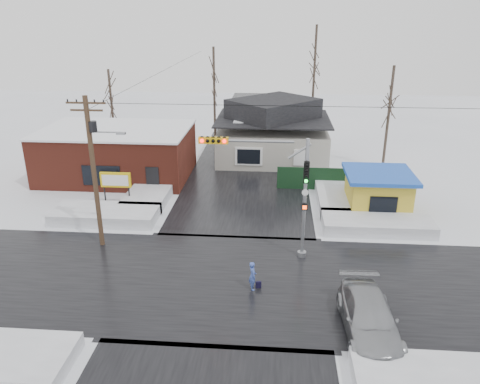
# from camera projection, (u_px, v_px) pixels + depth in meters

# --- Properties ---
(ground) EXTENTS (120.00, 120.00, 0.00)m
(ground) POSITION_uv_depth(u_px,v_px,m) (227.00, 281.00, 24.53)
(ground) COLOR white
(ground) RESTS_ON ground
(road_ns) EXTENTS (10.00, 120.00, 0.02)m
(road_ns) POSITION_uv_depth(u_px,v_px,m) (227.00, 281.00, 24.53)
(road_ns) COLOR black
(road_ns) RESTS_ON ground
(road_ew) EXTENTS (120.00, 10.00, 0.02)m
(road_ew) POSITION_uv_depth(u_px,v_px,m) (227.00, 281.00, 24.53)
(road_ew) COLOR black
(road_ew) RESTS_ON ground
(snowbank_nw) EXTENTS (7.00, 3.00, 0.80)m
(snowbank_nw) POSITION_uv_depth(u_px,v_px,m) (106.00, 215.00, 31.56)
(snowbank_nw) COLOR white
(snowbank_nw) RESTS_ON ground
(snowbank_ne) EXTENTS (7.00, 3.00, 0.80)m
(snowbank_ne) POSITION_uv_depth(u_px,v_px,m) (377.00, 224.00, 30.23)
(snowbank_ne) COLOR white
(snowbank_ne) RESTS_ON ground
(snowbank_nside_w) EXTENTS (3.00, 8.00, 0.80)m
(snowbank_nside_w) POSITION_uv_depth(u_px,v_px,m) (153.00, 189.00, 36.05)
(snowbank_nside_w) COLOR white
(snowbank_nside_w) RESTS_ON ground
(snowbank_nside_e) EXTENTS (3.00, 8.00, 0.80)m
(snowbank_nside_e) POSITION_uv_depth(u_px,v_px,m) (337.00, 194.00, 35.02)
(snowbank_nside_e) COLOR white
(snowbank_nside_e) RESTS_ON ground
(traffic_signal) EXTENTS (6.05, 0.68, 7.00)m
(traffic_signal) POSITION_uv_depth(u_px,v_px,m) (277.00, 182.00, 25.47)
(traffic_signal) COLOR gray
(traffic_signal) RESTS_ON ground
(utility_pole) EXTENTS (3.15, 0.44, 9.00)m
(utility_pole) POSITION_uv_depth(u_px,v_px,m) (94.00, 164.00, 26.52)
(utility_pole) COLOR #382619
(utility_pole) RESTS_ON ground
(brick_building) EXTENTS (12.20, 8.20, 4.12)m
(brick_building) POSITION_uv_depth(u_px,v_px,m) (118.00, 152.00, 39.45)
(brick_building) COLOR maroon
(brick_building) RESTS_ON ground
(marquee_sign) EXTENTS (2.20, 0.21, 2.55)m
(marquee_sign) POSITION_uv_depth(u_px,v_px,m) (116.00, 181.00, 33.32)
(marquee_sign) COLOR black
(marquee_sign) RESTS_ON ground
(house) EXTENTS (10.40, 8.40, 5.76)m
(house) POSITION_uv_depth(u_px,v_px,m) (273.00, 132.00, 43.87)
(house) COLOR #A9A499
(house) RESTS_ON ground
(kiosk) EXTENTS (4.60, 4.60, 2.88)m
(kiosk) POSITION_uv_depth(u_px,v_px,m) (378.00, 192.00, 32.59)
(kiosk) COLOR gold
(kiosk) RESTS_ON ground
(fence) EXTENTS (8.00, 0.12, 1.80)m
(fence) POSITION_uv_depth(u_px,v_px,m) (328.00, 179.00, 36.74)
(fence) COLOR black
(fence) RESTS_ON ground
(tree_far_left) EXTENTS (3.00, 3.00, 10.00)m
(tree_far_left) POSITION_uv_depth(u_px,v_px,m) (214.00, 68.00, 46.10)
(tree_far_left) COLOR #332821
(tree_far_left) RESTS_ON ground
(tree_far_mid) EXTENTS (3.00, 3.00, 12.00)m
(tree_far_mid) POSITION_uv_depth(u_px,v_px,m) (315.00, 50.00, 46.65)
(tree_far_mid) COLOR #332821
(tree_far_mid) RESTS_ON ground
(tree_far_right) EXTENTS (3.00, 3.00, 9.00)m
(tree_far_right) POSITION_uv_depth(u_px,v_px,m) (392.00, 88.00, 39.64)
(tree_far_right) COLOR #332821
(tree_far_right) RESTS_ON ground
(tree_far_west) EXTENTS (3.00, 3.00, 8.00)m
(tree_far_west) POSITION_uv_depth(u_px,v_px,m) (110.00, 86.00, 45.56)
(tree_far_west) COLOR #332821
(tree_far_west) RESTS_ON ground
(pedestrian) EXTENTS (0.50, 0.64, 1.54)m
(pedestrian) POSITION_uv_depth(u_px,v_px,m) (253.00, 276.00, 23.56)
(pedestrian) COLOR #3E57AF
(pedestrian) RESTS_ON ground
(car) EXTENTS (2.41, 5.55, 1.59)m
(car) POSITION_uv_depth(u_px,v_px,m) (369.00, 318.00, 20.31)
(car) COLOR #9D9FA3
(car) RESTS_ON ground
(shopping_bag) EXTENTS (0.30, 0.18, 0.35)m
(shopping_bag) POSITION_uv_depth(u_px,v_px,m) (258.00, 285.00, 23.87)
(shopping_bag) COLOR black
(shopping_bag) RESTS_ON ground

